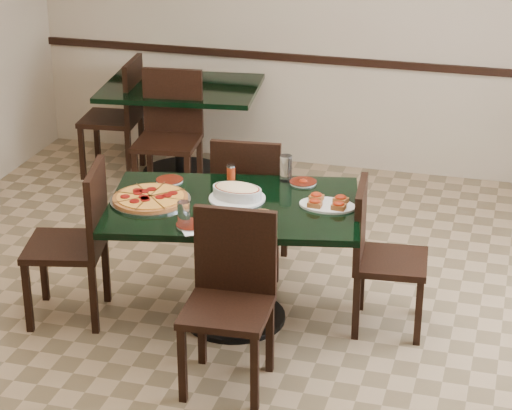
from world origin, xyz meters
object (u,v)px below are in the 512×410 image
(main_table, at_px, (234,233))
(back_table, at_px, (182,113))
(chair_right, at_px, (377,249))
(back_chair_left, at_px, (121,110))
(chair_near, at_px, (231,290))
(back_chair_near, at_px, (170,128))
(bread_basket, at_px, (259,218))
(lasagna_casserole, at_px, (237,192))
(chair_left, at_px, (79,235))
(chair_far, at_px, (249,197))
(bruschetta_platter, at_px, (327,203))
(pepperoni_pizza, at_px, (150,198))

(main_table, relative_size, back_table, 1.20)
(chair_right, height_order, back_chair_left, back_chair_left)
(back_chair_left, bearing_deg, chair_near, 26.77)
(back_chair_near, distance_m, back_chair_left, 0.66)
(bread_basket, bearing_deg, back_table, 94.49)
(chair_near, height_order, bread_basket, chair_near)
(lasagna_casserole, xyz_separation_m, bread_basket, (0.22, -0.31, -0.01))
(chair_left, distance_m, back_chair_near, 1.91)
(main_table, height_order, chair_far, chair_far)
(bruschetta_platter, bearing_deg, lasagna_casserole, -174.23)
(chair_far, relative_size, chair_left, 0.99)
(chair_right, height_order, bread_basket, chair_right)
(bruschetta_platter, bearing_deg, chair_left, -165.68)
(chair_far, distance_m, bread_basket, 0.95)
(back_chair_left, bearing_deg, back_table, 95.43)
(back_table, bearing_deg, lasagna_casserole, -69.61)
(chair_near, bearing_deg, pepperoni_pizza, 137.96)
(back_table, distance_m, lasagna_casserole, 2.38)
(chair_far, relative_size, chair_right, 1.06)
(chair_far, distance_m, chair_right, 1.01)
(chair_far, bearing_deg, back_chair_left, -49.78)
(bread_basket, bearing_deg, bruschetta_platter, 24.23)
(main_table, height_order, chair_left, chair_left)
(back_table, xyz_separation_m, chair_near, (1.26, -2.77, 0.00))
(back_chair_left, bearing_deg, pepperoni_pizza, 20.75)
(chair_near, xyz_separation_m, chair_right, (0.65, 0.76, -0.04))
(main_table, distance_m, chair_near, 0.63)
(main_table, xyz_separation_m, chair_near, (0.17, -0.60, -0.04))
(back_table, distance_m, chair_near, 3.04)
(back_chair_near, bearing_deg, back_chair_left, 140.50)
(back_chair_near, distance_m, lasagna_casserole, 1.94)
(main_table, bearing_deg, lasagna_casserole, 76.13)
(chair_left, distance_m, bruschetta_platter, 1.46)
(chair_far, relative_size, bread_basket, 4.05)
(chair_far, xyz_separation_m, chair_right, (0.90, -0.47, -0.03))
(pepperoni_pizza, xyz_separation_m, bruschetta_platter, (0.99, 0.19, 0.01))
(bruschetta_platter, bearing_deg, main_table, -167.06)
(chair_near, distance_m, chair_right, 1.00)
(bread_basket, xyz_separation_m, bruschetta_platter, (0.30, 0.34, -0.02))
(back_table, height_order, lasagna_casserole, lasagna_casserole)
(pepperoni_pizza, bearing_deg, bruschetta_platter, 11.11)
(back_chair_near, xyz_separation_m, pepperoni_pizza, (0.55, -1.80, 0.21))
(chair_right, relative_size, back_chair_near, 0.90)
(back_table, relative_size, pepperoni_pizza, 2.83)
(chair_near, bearing_deg, chair_far, 98.36)
(chair_right, bearing_deg, pepperoni_pizza, 95.75)
(back_chair_left, height_order, bread_basket, back_chair_left)
(chair_near, height_order, chair_left, chair_left)
(chair_right, xyz_separation_m, bruschetta_platter, (-0.29, -0.05, 0.28))
(main_table, distance_m, back_chair_left, 2.60)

